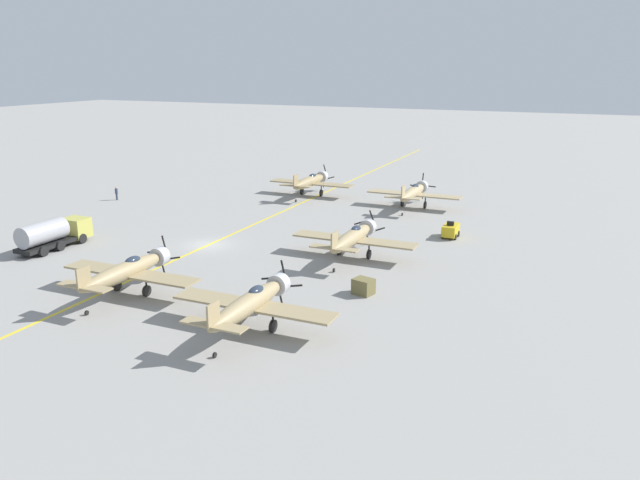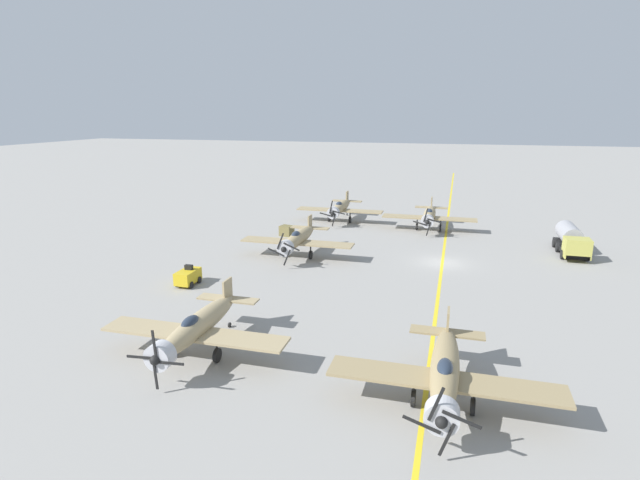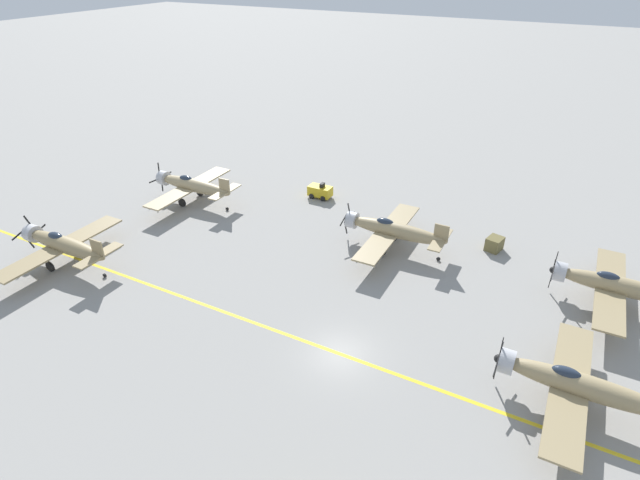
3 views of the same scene
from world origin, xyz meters
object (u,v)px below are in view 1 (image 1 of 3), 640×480
object	(u,v)px
tow_tractor	(451,230)
supply_crate_by_tanker	(363,286)
fuel_tanker	(54,233)
ground_crew_walking	(117,193)
airplane_mid_right	(353,238)
airplane_far_center	(310,181)
airplane_near_center	(127,271)
airplane_near_right	(251,303)
airplane_far_right	(413,192)

from	to	relation	value
tow_tractor	supply_crate_by_tanker	bearing A→B (deg)	-97.34
fuel_tanker	ground_crew_walking	size ratio (longest dim) A/B	4.51
airplane_mid_right	tow_tractor	size ratio (longest dim) A/B	4.62
tow_tractor	ground_crew_walking	size ratio (longest dim) A/B	1.46
airplane_far_center	airplane_near_center	world-z (taller)	airplane_near_center
airplane_near_right	airplane_far_center	bearing A→B (deg)	98.47
airplane_near_right	airplane_mid_right	bearing A→B (deg)	77.55
airplane_mid_right	fuel_tanker	distance (m)	29.68
tow_tractor	airplane_near_right	bearing A→B (deg)	-103.58
airplane_far_right	fuel_tanker	xyz separation A→B (m)	(-27.53, -32.03, -0.50)
airplane_near_center	ground_crew_walking	xyz separation A→B (m)	(-25.86, 27.75, -1.04)
airplane_near_center	tow_tractor	size ratio (longest dim) A/B	4.62
tow_tractor	airplane_far_right	bearing A→B (deg)	122.25
airplane_far_center	tow_tractor	xyz separation A→B (m)	(22.67, -13.50, -1.22)
tow_tractor	ground_crew_walking	xyz separation A→B (m)	(-45.33, 0.31, 0.18)
airplane_far_right	airplane_far_center	bearing A→B (deg)	-169.92
ground_crew_walking	airplane_far_center	bearing A→B (deg)	30.21
fuel_tanker	tow_tractor	xyz separation A→B (m)	(35.05, 20.12, -0.72)
airplane_near_center	airplane_mid_right	xyz separation A→B (m)	(12.69, 16.40, 0.00)
airplane_near_right	tow_tractor	bearing A→B (deg)	64.96
airplane_near_center	airplane_mid_right	distance (m)	20.74
airplane_far_right	airplane_mid_right	distance (m)	22.97
airplane_near_center	airplane_far_center	bearing A→B (deg)	108.71
airplane_far_right	supply_crate_by_tanker	distance (m)	31.97
airplane_far_right	supply_crate_by_tanker	xyz separation A→B (m)	(4.99, -31.55, -1.37)
supply_crate_by_tanker	airplane_near_center	bearing A→B (deg)	-155.26
airplane_mid_right	airplane_far_center	bearing A→B (deg)	128.32
airplane_near_center	airplane_mid_right	size ratio (longest dim) A/B	1.00
airplane_near_right	airplane_near_center	xyz separation A→B (m)	(-12.37, 1.96, 0.00)
airplane_far_right	tow_tractor	distance (m)	14.14
airplane_far_right	fuel_tanker	distance (m)	42.24
airplane_far_right	fuel_tanker	world-z (taller)	airplane_far_right
airplane_near_center	airplane_mid_right	bearing A→B (deg)	66.53
airplane_near_center	airplane_far_right	distance (m)	41.14
airplane_far_center	airplane_mid_right	size ratio (longest dim) A/B	1.00
airplane_far_center	airplane_near_right	size ratio (longest dim) A/B	1.00
airplane_near_center	airplane_near_right	bearing A→B (deg)	5.24
airplane_far_center	ground_crew_walking	world-z (taller)	airplane_far_center
airplane_near_center	airplane_far_right	world-z (taller)	airplane_far_right
airplane_far_right	airplane_mid_right	bearing A→B (deg)	-72.12
fuel_tanker	ground_crew_walking	bearing A→B (deg)	116.73
airplane_mid_right	airplane_far_right	bearing A→B (deg)	97.24
airplane_far_center	fuel_tanker	size ratio (longest dim) A/B	1.50
airplane_far_center	tow_tractor	bearing A→B (deg)	-31.40
fuel_tanker	ground_crew_walking	world-z (taller)	fuel_tanker
airplane_mid_right	supply_crate_by_tanker	bearing A→B (deg)	-58.20
airplane_near_right	supply_crate_by_tanker	distance (m)	10.88
airplane_near_center	supply_crate_by_tanker	xyz separation A→B (m)	(16.95, 7.81, -1.37)
tow_tractor	ground_crew_walking	world-z (taller)	tow_tractor
airplane_far_center	airplane_far_right	size ratio (longest dim) A/B	1.00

